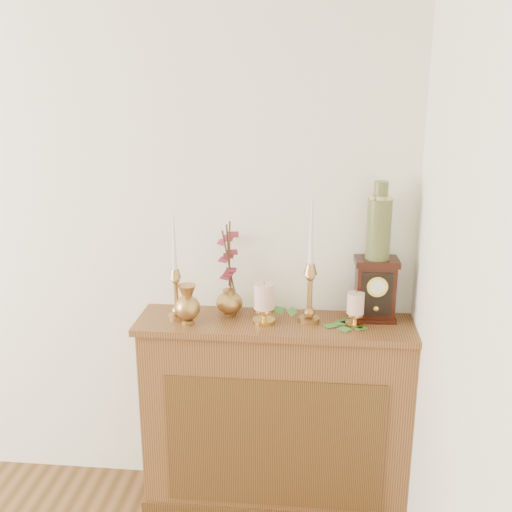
# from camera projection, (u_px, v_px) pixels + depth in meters

# --- Properties ---
(console_shelf) EXTENTS (1.24, 0.34, 0.93)m
(console_shelf) POSITION_uv_depth(u_px,v_px,m) (276.00, 420.00, 2.77)
(console_shelf) COLOR brown
(console_shelf) RESTS_ON ground
(candlestick_left) EXTENTS (0.08, 0.08, 0.47)m
(candlestick_left) POSITION_uv_depth(u_px,v_px,m) (176.00, 286.00, 2.61)
(candlestick_left) COLOR tan
(candlestick_left) RESTS_ON console_shelf
(candlestick_center) EXTENTS (0.09, 0.09, 0.54)m
(candlestick_center) POSITION_uv_depth(u_px,v_px,m) (310.00, 284.00, 2.57)
(candlestick_center) COLOR tan
(candlestick_center) RESTS_ON console_shelf
(bud_vase) EXTENTS (0.11, 0.11, 0.18)m
(bud_vase) POSITION_uv_depth(u_px,v_px,m) (188.00, 305.00, 2.58)
(bud_vase) COLOR tan
(bud_vase) RESTS_ON console_shelf
(ginger_jar) EXTENTS (0.18, 0.19, 0.44)m
(ginger_jar) POSITION_uv_depth(u_px,v_px,m) (229.00, 270.00, 2.68)
(ginger_jar) COLOR tan
(ginger_jar) RESTS_ON console_shelf
(pillar_candle_left) EXTENTS (0.10, 0.10, 0.19)m
(pillar_candle_left) POSITION_uv_depth(u_px,v_px,m) (264.00, 301.00, 2.58)
(pillar_candle_left) COLOR gold
(pillar_candle_left) RESTS_ON console_shelf
(pillar_candle_right) EXTENTS (0.08, 0.08, 0.16)m
(pillar_candle_right) POSITION_uv_depth(u_px,v_px,m) (355.00, 307.00, 2.56)
(pillar_candle_right) COLOR gold
(pillar_candle_right) RESTS_ON console_shelf
(ivy_garland) EXTENTS (0.39, 0.18, 0.08)m
(ivy_garland) POSITION_uv_depth(u_px,v_px,m) (306.00, 322.00, 2.59)
(ivy_garland) COLOR #3B752C
(ivy_garland) RESTS_ON console_shelf
(mantel_clock) EXTENTS (0.19, 0.14, 0.28)m
(mantel_clock) POSITION_uv_depth(u_px,v_px,m) (375.00, 290.00, 2.61)
(mantel_clock) COLOR black
(mantel_clock) RESTS_ON console_shelf
(ceramic_vase) EXTENTS (0.10, 0.10, 0.33)m
(ceramic_vase) POSITION_uv_depth(u_px,v_px,m) (379.00, 225.00, 2.53)
(ceramic_vase) COLOR #1A3426
(ceramic_vase) RESTS_ON mantel_clock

